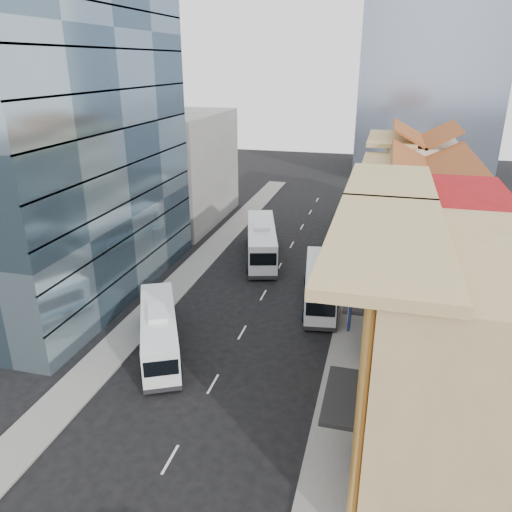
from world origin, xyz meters
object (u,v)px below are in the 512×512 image
(shophouse_tan, at_px, (453,361))
(office_tower, at_px, (59,126))
(bus_left_near, at_px, (159,331))
(bus_right, at_px, (320,284))
(bus_left_far, at_px, (261,241))

(shophouse_tan, distance_m, office_tower, 35.19)
(bus_left_near, bearing_deg, bus_right, 20.55)
(bus_right, bearing_deg, office_tower, 179.45)
(bus_left_far, bearing_deg, shophouse_tan, -73.15)
(shophouse_tan, bearing_deg, office_tower, 155.70)
(bus_left_near, bearing_deg, office_tower, 119.13)
(shophouse_tan, relative_size, office_tower, 0.47)
(shophouse_tan, height_order, bus_right, shophouse_tan)
(office_tower, bearing_deg, bus_right, 7.37)
(office_tower, xyz_separation_m, bus_left_far, (14.60, 11.87, -12.97))
(shophouse_tan, height_order, bus_left_far, shophouse_tan)
(bus_left_near, relative_size, bus_right, 0.97)
(office_tower, height_order, bus_left_near, office_tower)
(office_tower, distance_m, bus_right, 25.98)
(shophouse_tan, xyz_separation_m, bus_left_far, (-16.40, 25.87, -3.97))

